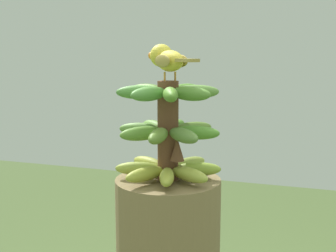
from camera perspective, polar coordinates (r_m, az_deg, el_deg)
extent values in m
cylinder|color=brown|center=(1.14, 0.00, -0.64)|extent=(0.05, 0.05, 0.26)
ellipsoid|color=olive|center=(1.22, 2.69, -4.89)|extent=(0.09, 0.12, 0.04)
ellipsoid|color=olive|center=(1.24, 0.12, -4.62)|extent=(0.07, 0.13, 0.04)
ellipsoid|color=#9AA035|center=(1.22, -2.51, -4.85)|extent=(0.12, 0.09, 0.04)
ellipsoid|color=#91A138|center=(1.17, -3.84, -5.49)|extent=(0.13, 0.07, 0.04)
ellipsoid|color=#9BA236|center=(1.11, -2.95, -6.23)|extent=(0.09, 0.12, 0.04)
ellipsoid|color=olive|center=(1.09, -0.14, -6.58)|extent=(0.07, 0.13, 0.04)
ellipsoid|color=#9CA63F|center=(1.11, 2.76, -6.28)|extent=(0.12, 0.09, 0.04)
ellipsoid|color=#8BA636|center=(1.16, 3.85, -5.56)|extent=(0.13, 0.07, 0.04)
ellipsoid|color=#538D2E|center=(1.12, 3.66, -0.81)|extent=(0.12, 0.04, 0.04)
ellipsoid|color=olive|center=(1.18, 3.13, -0.33)|extent=(0.11, 0.12, 0.04)
ellipsoid|color=#4C7D28|center=(1.21, 0.92, -0.06)|extent=(0.04, 0.12, 0.04)
ellipsoid|color=#5B8A34|center=(1.20, -1.76, -0.11)|extent=(0.12, 0.11, 0.04)
ellipsoid|color=#5C8839|center=(1.16, -3.54, -0.47)|extent=(0.12, 0.04, 0.04)
ellipsoid|color=#57842E|center=(1.11, -3.34, -0.96)|extent=(0.11, 0.12, 0.04)
ellipsoid|color=#5A7B2E|center=(1.07, -1.04, -1.30)|extent=(0.04, 0.12, 0.04)
ellipsoid|color=#577A36|center=(1.08, 1.96, -1.23)|extent=(0.12, 0.11, 0.04)
ellipsoid|color=#51832A|center=(1.06, 0.30, 4.09)|extent=(0.08, 0.13, 0.04)
ellipsoid|color=#528330|center=(1.08, 2.85, 4.20)|extent=(0.13, 0.08, 0.04)
ellipsoid|color=#5D8B3B|center=(1.14, 3.57, 4.43)|extent=(0.13, 0.08, 0.04)
ellipsoid|color=#4C832B|center=(1.18, 2.23, 4.63)|extent=(0.08, 0.13, 0.04)
ellipsoid|color=#59822A|center=(1.20, -0.27, 4.70)|extent=(0.08, 0.13, 0.04)
ellipsoid|color=#508229|center=(1.17, -2.63, 4.60)|extent=(0.13, 0.08, 0.04)
ellipsoid|color=#4B8437|center=(1.12, -3.60, 4.38)|extent=(0.13, 0.08, 0.04)
ellipsoid|color=#50893B|center=(1.08, -2.45, 4.16)|extent=(0.08, 0.13, 0.04)
cone|color=brown|center=(1.11, 1.19, -2.99)|extent=(0.04, 0.04, 0.06)
cylinder|color=#C68933|center=(1.13, 0.94, 6.43)|extent=(0.00, 0.01, 0.02)
cylinder|color=#C68933|center=(1.12, -0.43, 6.40)|extent=(0.00, 0.01, 0.02)
ellipsoid|color=gold|center=(1.12, 0.26, 8.38)|extent=(0.11, 0.11, 0.05)
ellipsoid|color=olive|center=(1.13, 1.53, 8.39)|extent=(0.06, 0.06, 0.03)
ellipsoid|color=olive|center=(1.11, -0.77, 8.37)|extent=(0.06, 0.06, 0.03)
cube|color=olive|center=(1.05, 2.48, 8.46)|extent=(0.07, 0.07, 0.01)
sphere|color=gold|center=(1.16, -0.87, 9.08)|extent=(0.06, 0.06, 0.06)
sphere|color=black|center=(1.16, -2.03, 9.29)|extent=(0.01, 0.01, 0.01)
cone|color=orange|center=(1.20, -1.75, 9.08)|extent=(0.04, 0.04, 0.02)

